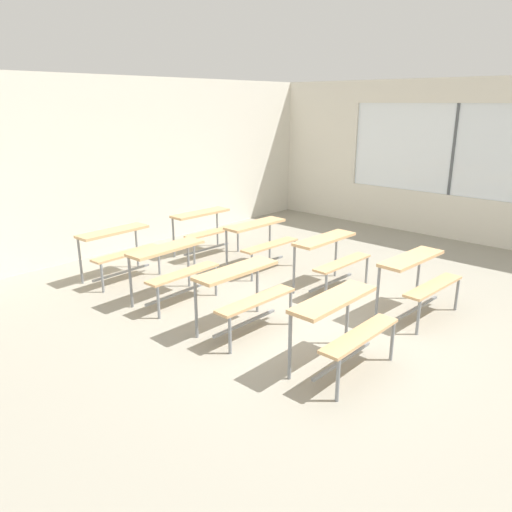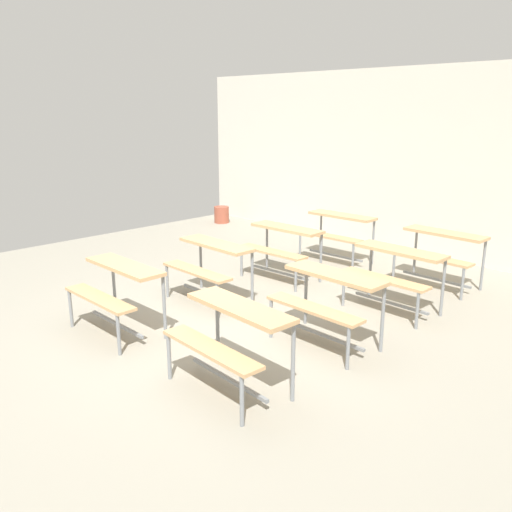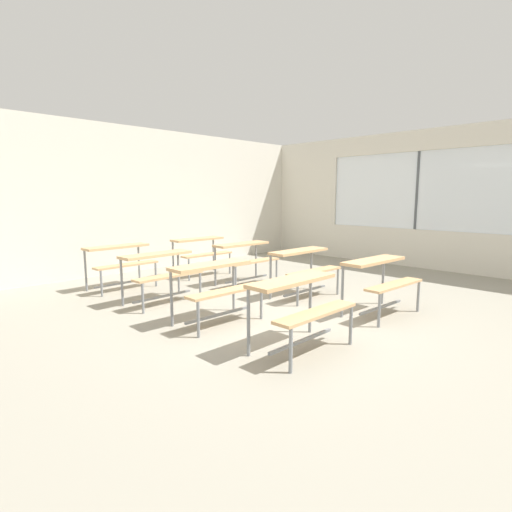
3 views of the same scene
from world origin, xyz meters
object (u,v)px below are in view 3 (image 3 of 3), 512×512
(desk_bench_r2c0, at_px, (161,266))
(desk_bench_r3c0, at_px, (120,256))
(desk_bench_r0c1, at_px, (380,273))
(desk_bench_r1c1, at_px, (304,262))
(desk_bench_r1c0, at_px, (216,279))
(desk_bench_r3c1, at_px, (201,247))
(desk_bench_r2c1, at_px, (246,253))
(desk_bench_r0c0, at_px, (300,297))

(desk_bench_r2c0, distance_m, desk_bench_r3c0, 1.29)
(desk_bench_r0c1, height_order, desk_bench_r1c1, same)
(desk_bench_r1c0, xyz_separation_m, desk_bench_r3c1, (1.72, 2.59, 0.00))
(desk_bench_r1c1, relative_size, desk_bench_r2c1, 1.00)
(desk_bench_r1c1, bearing_deg, desk_bench_r3c0, 126.04)
(desk_bench_r1c0, xyz_separation_m, desk_bench_r2c1, (1.78, 1.35, 0.00))
(desk_bench_r1c0, bearing_deg, desk_bench_r0c0, -87.56)
(desk_bench_r0c1, xyz_separation_m, desk_bench_r1c0, (-1.79, 1.28, 0.00))
(desk_bench_r3c1, bearing_deg, desk_bench_r1c1, -86.60)
(desk_bench_r0c0, relative_size, desk_bench_r0c1, 0.97)
(desk_bench_r1c1, relative_size, desk_bench_r2c0, 0.99)
(desk_bench_r3c0, height_order, desk_bench_r3c1, same)
(desk_bench_r2c0, relative_size, desk_bench_r3c1, 1.01)
(desk_bench_r3c0, bearing_deg, desk_bench_r2c1, -37.41)
(desk_bench_r3c1, bearing_deg, desk_bench_r2c0, -141.68)
(desk_bench_r2c1, bearing_deg, desk_bench_r3c1, 93.78)
(desk_bench_r2c0, bearing_deg, desk_bench_r0c0, -91.72)
(desk_bench_r1c0, bearing_deg, desk_bench_r2c0, 90.58)
(desk_bench_r0c1, relative_size, desk_bench_r1c0, 1.02)
(desk_bench_r0c0, xyz_separation_m, desk_bench_r1c1, (1.77, 1.35, 0.00))
(desk_bench_r0c1, xyz_separation_m, desk_bench_r3c0, (-1.78, 3.89, 0.00))
(desk_bench_r0c0, xyz_separation_m, desk_bench_r1c0, (-0.03, 1.32, 0.00))
(desk_bench_r0c0, relative_size, desk_bench_r3c0, 0.98)
(desk_bench_r0c1, distance_m, desk_bench_r3c1, 3.88)
(desk_bench_r0c0, relative_size, desk_bench_r3c1, 0.99)
(desk_bench_r1c1, height_order, desk_bench_r3c1, same)
(desk_bench_r0c1, bearing_deg, desk_bench_r3c1, 94.01)
(desk_bench_r0c0, relative_size, desk_bench_r2c1, 0.99)
(desk_bench_r2c0, bearing_deg, desk_bench_r3c1, 34.48)
(desk_bench_r0c1, distance_m, desk_bench_r1c0, 2.20)
(desk_bench_r0c0, distance_m, desk_bench_r1c1, 2.23)
(desk_bench_r0c0, xyz_separation_m, desk_bench_r2c0, (-0.03, 2.63, 0.00))
(desk_bench_r0c0, bearing_deg, desk_bench_r0c1, 1.24)
(desk_bench_r0c1, bearing_deg, desk_bench_r2c1, 93.25)
(desk_bench_r0c1, distance_m, desk_bench_r2c1, 2.63)
(desk_bench_r0c0, distance_m, desk_bench_r3c0, 3.93)
(desk_bench_r2c0, bearing_deg, desk_bench_r2c1, -1.18)
(desk_bench_r0c1, height_order, desk_bench_r2c1, same)
(desk_bench_r2c1, height_order, desk_bench_r3c1, same)
(desk_bench_r1c1, distance_m, desk_bench_r3c1, 2.57)
(desk_bench_r1c0, bearing_deg, desk_bench_r3c0, 90.76)
(desk_bench_r1c1, bearing_deg, desk_bench_r2c0, 145.64)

